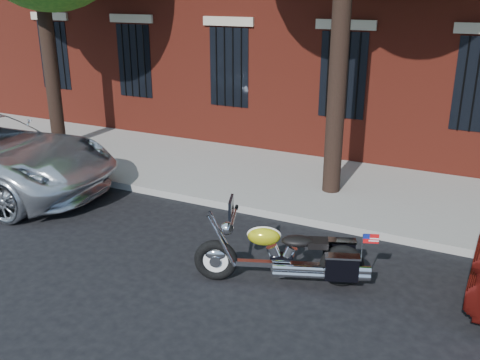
% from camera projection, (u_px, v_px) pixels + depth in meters
% --- Properties ---
extents(ground, '(120.00, 120.00, 0.00)m').
position_uv_depth(ground, '(249.00, 249.00, 8.96)').
color(ground, black).
rests_on(ground, ground).
extents(curb, '(40.00, 0.16, 0.15)m').
position_uv_depth(curb, '(281.00, 215.00, 10.10)').
color(curb, gray).
rests_on(curb, ground).
extents(sidewalk, '(40.00, 3.60, 0.15)m').
position_uv_depth(sidewalk, '(313.00, 185.00, 11.69)').
color(sidewalk, gray).
rests_on(sidewalk, ground).
extents(motorcycle, '(2.56, 1.30, 1.31)m').
position_uv_depth(motorcycle, '(287.00, 257.00, 7.76)').
color(motorcycle, black).
rests_on(motorcycle, ground).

